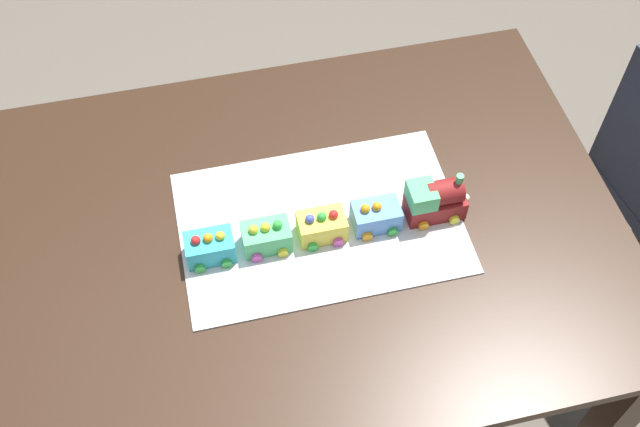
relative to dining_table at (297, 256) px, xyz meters
The scene contains 8 objects.
ground_plane 0.63m from the dining_table, ahead, with size 8.00×8.00×0.00m, color #6B6054.
dining_table is the anchor object (origin of this frame).
cake_board 0.12m from the dining_table, behind, with size 0.60×0.40×0.00m, color silver.
cake_locomotive 0.34m from the dining_table, behind, with size 0.14×0.08×0.12m.
cake_car_gondola_sky_blue 0.22m from the dining_table, behind, with size 0.10×0.08×0.07m.
cake_car_tanker_lemon 0.15m from the dining_table, 152.55° to the left, with size 0.10×0.08×0.07m.
cake_car_hopper_mint_green 0.16m from the dining_table, 21.49° to the left, with size 0.10×0.08×0.07m.
cake_car_caboose_turquoise 0.23m from the dining_table, ahead, with size 0.10×0.08×0.07m.
Camera 1 is at (0.16, 0.91, 2.08)m, focal length 42.82 mm.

